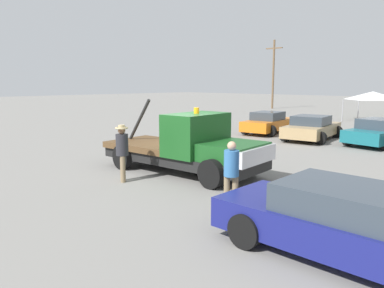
{
  "coord_description": "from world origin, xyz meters",
  "views": [
    {
      "loc": [
        9.22,
        -8.98,
        3.11
      ],
      "look_at": [
        0.5,
        0.0,
        1.05
      ],
      "focal_mm": 35.0,
      "sensor_mm": 36.0,
      "label": 1
    }
  ],
  "objects_px": {
    "person_near_truck": "(231,170)",
    "utility_pole": "(273,72)",
    "canopy_tent_white": "(373,96)",
    "tow_truck": "(190,147)",
    "person_at_hood": "(122,148)",
    "parked_car_orange": "(269,123)",
    "parked_car_teal": "(381,132)",
    "parked_car_tan": "(312,128)",
    "traffic_cone": "(252,148)",
    "foreground_car": "(354,225)"
  },
  "relations": [
    {
      "from": "person_near_truck",
      "to": "utility_pole",
      "type": "xyz_separation_m",
      "value": [
        -19.23,
        32.45,
        3.35
      ]
    },
    {
      "from": "tow_truck",
      "to": "canopy_tent_white",
      "type": "height_order",
      "value": "tow_truck"
    },
    {
      "from": "parked_car_tan",
      "to": "traffic_cone",
      "type": "relative_size",
      "value": 8.64
    },
    {
      "from": "parked_car_orange",
      "to": "parked_car_tan",
      "type": "height_order",
      "value": "same"
    },
    {
      "from": "person_near_truck",
      "to": "utility_pole",
      "type": "height_order",
      "value": "utility_pole"
    },
    {
      "from": "parked_car_tan",
      "to": "parked_car_teal",
      "type": "xyz_separation_m",
      "value": [
        3.38,
        0.68,
        -0.0
      ]
    },
    {
      "from": "person_near_truck",
      "to": "utility_pole",
      "type": "distance_m",
      "value": 37.87
    },
    {
      "from": "tow_truck",
      "to": "parked_car_tan",
      "type": "distance_m",
      "value": 10.26
    },
    {
      "from": "traffic_cone",
      "to": "foreground_car",
      "type": "bearing_deg",
      "value": -44.81
    },
    {
      "from": "canopy_tent_white",
      "to": "parked_car_orange",
      "type": "bearing_deg",
      "value": -98.89
    },
    {
      "from": "parked_car_tan",
      "to": "utility_pole",
      "type": "relative_size",
      "value": 0.58
    },
    {
      "from": "person_at_hood",
      "to": "parked_car_orange",
      "type": "xyz_separation_m",
      "value": [
        -3.08,
        13.19,
        -0.42
      ]
    },
    {
      "from": "parked_car_tan",
      "to": "tow_truck",
      "type": "bearing_deg",
      "value": 175.17
    },
    {
      "from": "canopy_tent_white",
      "to": "foreground_car",
      "type": "bearing_deg",
      "value": -71.82
    },
    {
      "from": "person_near_truck",
      "to": "utility_pole",
      "type": "relative_size",
      "value": 0.21
    },
    {
      "from": "parked_car_orange",
      "to": "parked_car_tan",
      "type": "bearing_deg",
      "value": -110.15
    },
    {
      "from": "tow_truck",
      "to": "canopy_tent_white",
      "type": "distance_m",
      "value": 23.35
    },
    {
      "from": "parked_car_orange",
      "to": "parked_car_teal",
      "type": "xyz_separation_m",
      "value": [
        6.58,
        -0.02,
        0.0
      ]
    },
    {
      "from": "canopy_tent_white",
      "to": "tow_truck",
      "type": "bearing_deg",
      "value": -85.25
    },
    {
      "from": "parked_car_orange",
      "to": "traffic_cone",
      "type": "distance_m",
      "value": 7.27
    },
    {
      "from": "person_at_hood",
      "to": "foreground_car",
      "type": "bearing_deg",
      "value": -59.17
    },
    {
      "from": "traffic_cone",
      "to": "person_at_hood",
      "type": "bearing_deg",
      "value": -91.78
    },
    {
      "from": "parked_car_tan",
      "to": "parked_car_teal",
      "type": "bearing_deg",
      "value": -87.09
    },
    {
      "from": "parked_car_tan",
      "to": "traffic_cone",
      "type": "height_order",
      "value": "parked_car_tan"
    },
    {
      "from": "parked_car_tan",
      "to": "parked_car_teal",
      "type": "distance_m",
      "value": 3.45
    },
    {
      "from": "person_near_truck",
      "to": "canopy_tent_white",
      "type": "xyz_separation_m",
      "value": [
        -5.2,
        25.11,
        1.09
      ]
    },
    {
      "from": "tow_truck",
      "to": "person_near_truck",
      "type": "distance_m",
      "value": 3.77
    },
    {
      "from": "tow_truck",
      "to": "parked_car_tan",
      "type": "relative_size",
      "value": 1.31
    },
    {
      "from": "foreground_car",
      "to": "tow_truck",
      "type": "bearing_deg",
      "value": 157.91
    },
    {
      "from": "parked_car_teal",
      "to": "tow_truck",
      "type": "bearing_deg",
      "value": 174.45
    },
    {
      "from": "person_near_truck",
      "to": "parked_car_tan",
      "type": "height_order",
      "value": "person_near_truck"
    },
    {
      "from": "tow_truck",
      "to": "foreground_car",
      "type": "relative_size",
      "value": 1.23
    },
    {
      "from": "parked_car_orange",
      "to": "utility_pole",
      "type": "height_order",
      "value": "utility_pole"
    },
    {
      "from": "foreground_car",
      "to": "person_near_truck",
      "type": "bearing_deg",
      "value": 166.9
    },
    {
      "from": "parked_car_teal",
      "to": "person_at_hood",
      "type": "bearing_deg",
      "value": 173.6
    },
    {
      "from": "person_near_truck",
      "to": "parked_car_tan",
      "type": "distance_m",
      "value": 12.73
    },
    {
      "from": "tow_truck",
      "to": "utility_pole",
      "type": "xyz_separation_m",
      "value": [
        -15.96,
        30.59,
        3.42
      ]
    },
    {
      "from": "person_at_hood",
      "to": "parked_car_orange",
      "type": "bearing_deg",
      "value": 46.8
    },
    {
      "from": "person_at_hood",
      "to": "traffic_cone",
      "type": "bearing_deg",
      "value": 31.87
    },
    {
      "from": "person_near_truck",
      "to": "traffic_cone",
      "type": "relative_size",
      "value": 3.08
    },
    {
      "from": "foreground_car",
      "to": "person_near_truck",
      "type": "xyz_separation_m",
      "value": [
        -3.29,
        0.74,
        0.33
      ]
    },
    {
      "from": "traffic_cone",
      "to": "canopy_tent_white",
      "type": "bearing_deg",
      "value": 94.17
    },
    {
      "from": "person_at_hood",
      "to": "canopy_tent_white",
      "type": "bearing_deg",
      "value": 36.25
    },
    {
      "from": "parked_car_orange",
      "to": "tow_truck",
      "type": "bearing_deg",
      "value": -168.36
    },
    {
      "from": "foreground_car",
      "to": "traffic_cone",
      "type": "bearing_deg",
      "value": 134.79
    },
    {
      "from": "foreground_car",
      "to": "canopy_tent_white",
      "type": "xyz_separation_m",
      "value": [
        -8.49,
        25.85,
        1.41
      ]
    },
    {
      "from": "foreground_car",
      "to": "traffic_cone",
      "type": "height_order",
      "value": "foreground_car"
    },
    {
      "from": "utility_pole",
      "to": "parked_car_teal",
      "type": "bearing_deg",
      "value": -46.46
    },
    {
      "from": "parked_car_orange",
      "to": "traffic_cone",
      "type": "bearing_deg",
      "value": -160.81
    },
    {
      "from": "tow_truck",
      "to": "parked_car_orange",
      "type": "distance_m",
      "value": 11.6
    }
  ]
}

